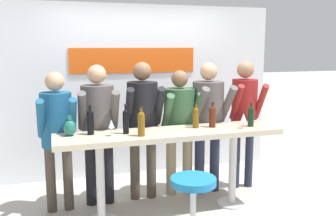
{
  "coord_description": "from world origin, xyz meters",
  "views": [
    {
      "loc": [
        -1.25,
        -3.89,
        1.91
      ],
      "look_at": [
        0.0,
        0.09,
        1.22
      ],
      "focal_mm": 40.0,
      "sensor_mm": 36.0,
      "label": 1
    }
  ],
  "objects_px": {
    "person_left": "(98,120)",
    "wine_glass_0": "(244,118)",
    "person_far_left": "(57,127)",
    "wine_bottle_2": "(126,120)",
    "tasting_table": "(170,144)",
    "wine_bottle_0": "(90,121)",
    "person_center": "(180,120)",
    "wine_bottle_4": "(141,122)",
    "wine_glass_1": "(111,124)",
    "decorative_vase": "(70,128)",
    "person_right": "(244,110)",
    "person_center_right": "(208,114)",
    "bar_stool": "(193,198)",
    "wine_bottle_1": "(251,116)",
    "person_center_left": "(143,116)",
    "wine_bottle_5": "(196,116)",
    "wine_bottle_3": "(213,116)"
  },
  "relations": [
    {
      "from": "wine_bottle_1",
      "to": "person_right",
      "type": "bearing_deg",
      "value": 69.04
    },
    {
      "from": "wine_bottle_1",
      "to": "decorative_vase",
      "type": "relative_size",
      "value": 1.28
    },
    {
      "from": "wine_bottle_3",
      "to": "wine_glass_0",
      "type": "relative_size",
      "value": 1.67
    },
    {
      "from": "person_left",
      "to": "wine_glass_1",
      "type": "distance_m",
      "value": 0.53
    },
    {
      "from": "person_left",
      "to": "wine_bottle_0",
      "type": "xyz_separation_m",
      "value": [
        -0.13,
        -0.39,
        0.07
      ]
    },
    {
      "from": "person_center",
      "to": "wine_bottle_2",
      "type": "distance_m",
      "value": 0.92
    },
    {
      "from": "person_right",
      "to": "wine_bottle_0",
      "type": "relative_size",
      "value": 5.23
    },
    {
      "from": "tasting_table",
      "to": "person_far_left",
      "type": "height_order",
      "value": "person_far_left"
    },
    {
      "from": "tasting_table",
      "to": "wine_bottle_3",
      "type": "height_order",
      "value": "wine_bottle_3"
    },
    {
      "from": "person_center",
      "to": "wine_bottle_4",
      "type": "xyz_separation_m",
      "value": [
        -0.65,
        -0.63,
        0.13
      ]
    },
    {
      "from": "person_center_right",
      "to": "wine_glass_0",
      "type": "relative_size",
      "value": 9.62
    },
    {
      "from": "person_center_right",
      "to": "wine_bottle_1",
      "type": "xyz_separation_m",
      "value": [
        0.33,
        -0.5,
        0.05
      ]
    },
    {
      "from": "person_left",
      "to": "person_right",
      "type": "relative_size",
      "value": 0.99
    },
    {
      "from": "person_far_left",
      "to": "wine_bottle_2",
      "type": "bearing_deg",
      "value": -30.86
    },
    {
      "from": "person_right",
      "to": "wine_bottle_2",
      "type": "bearing_deg",
      "value": -156.33
    },
    {
      "from": "tasting_table",
      "to": "decorative_vase",
      "type": "distance_m",
      "value": 1.11
    },
    {
      "from": "person_center_left",
      "to": "person_right",
      "type": "relative_size",
      "value": 1.0
    },
    {
      "from": "person_center_right",
      "to": "wine_bottle_3",
      "type": "bearing_deg",
      "value": -110.46
    },
    {
      "from": "person_center",
      "to": "person_right",
      "type": "height_order",
      "value": "person_right"
    },
    {
      "from": "person_center",
      "to": "wine_bottle_0",
      "type": "height_order",
      "value": "person_center"
    },
    {
      "from": "tasting_table",
      "to": "wine_bottle_0",
      "type": "distance_m",
      "value": 0.92
    },
    {
      "from": "wine_bottle_2",
      "to": "wine_bottle_4",
      "type": "distance_m",
      "value": 0.21
    },
    {
      "from": "bar_stool",
      "to": "wine_glass_1",
      "type": "height_order",
      "value": "wine_glass_1"
    },
    {
      "from": "wine_bottle_1",
      "to": "bar_stool",
      "type": "bearing_deg",
      "value": -148.49
    },
    {
      "from": "wine_bottle_0",
      "to": "wine_glass_0",
      "type": "distance_m",
      "value": 1.73
    },
    {
      "from": "person_far_left",
      "to": "wine_glass_0",
      "type": "distance_m",
      "value": 2.14
    },
    {
      "from": "wine_bottle_2",
      "to": "wine_glass_1",
      "type": "bearing_deg",
      "value": -160.65
    },
    {
      "from": "person_left",
      "to": "wine_glass_0",
      "type": "xyz_separation_m",
      "value": [
        1.59,
        -0.6,
        0.05
      ]
    },
    {
      "from": "person_center",
      "to": "wine_bottle_3",
      "type": "height_order",
      "value": "person_center"
    },
    {
      "from": "wine_bottle_5",
      "to": "wine_glass_1",
      "type": "relative_size",
      "value": 1.65
    },
    {
      "from": "wine_bottle_4",
      "to": "wine_glass_0",
      "type": "height_order",
      "value": "wine_bottle_4"
    },
    {
      "from": "wine_bottle_0",
      "to": "wine_bottle_5",
      "type": "bearing_deg",
      "value": -1.17
    },
    {
      "from": "wine_glass_0",
      "to": "decorative_vase",
      "type": "bearing_deg",
      "value": 173.34
    },
    {
      "from": "decorative_vase",
      "to": "wine_bottle_1",
      "type": "bearing_deg",
      "value": -4.26
    },
    {
      "from": "wine_bottle_5",
      "to": "wine_bottle_1",
      "type": "bearing_deg",
      "value": -10.39
    },
    {
      "from": "person_center_right",
      "to": "wine_glass_0",
      "type": "xyz_separation_m",
      "value": [
        0.19,
        -0.57,
        0.05
      ]
    },
    {
      "from": "wine_glass_1",
      "to": "decorative_vase",
      "type": "xyz_separation_m",
      "value": [
        -0.42,
        0.14,
        -0.04
      ]
    },
    {
      "from": "bar_stool",
      "to": "person_left",
      "type": "distance_m",
      "value": 1.49
    },
    {
      "from": "person_left",
      "to": "wine_bottle_4",
      "type": "relative_size",
      "value": 5.34
    },
    {
      "from": "person_far_left",
      "to": "decorative_vase",
      "type": "distance_m",
      "value": 0.35
    },
    {
      "from": "person_right",
      "to": "wine_bottle_2",
      "type": "height_order",
      "value": "person_right"
    },
    {
      "from": "person_center_right",
      "to": "wine_bottle_4",
      "type": "height_order",
      "value": "person_center_right"
    },
    {
      "from": "wine_bottle_4",
      "to": "person_far_left",
      "type": "bearing_deg",
      "value": 146.76
    },
    {
      "from": "person_center_left",
      "to": "person_right",
      "type": "xyz_separation_m",
      "value": [
        1.38,
        -0.03,
        0.01
      ]
    },
    {
      "from": "tasting_table",
      "to": "wine_bottle_2",
      "type": "xyz_separation_m",
      "value": [
        -0.5,
        0.03,
        0.29
      ]
    },
    {
      "from": "bar_stool",
      "to": "person_center",
      "type": "distance_m",
      "value": 1.28
    },
    {
      "from": "person_center_left",
      "to": "wine_bottle_1",
      "type": "xyz_separation_m",
      "value": [
        1.19,
        -0.54,
        0.03
      ]
    },
    {
      "from": "wine_bottle_1",
      "to": "wine_bottle_4",
      "type": "xyz_separation_m",
      "value": [
        -1.35,
        -0.08,
        0.02
      ]
    },
    {
      "from": "bar_stool",
      "to": "person_center_right",
      "type": "height_order",
      "value": "person_center_right"
    },
    {
      "from": "person_right",
      "to": "person_left",
      "type": "bearing_deg",
      "value": -171.55
    }
  ]
}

